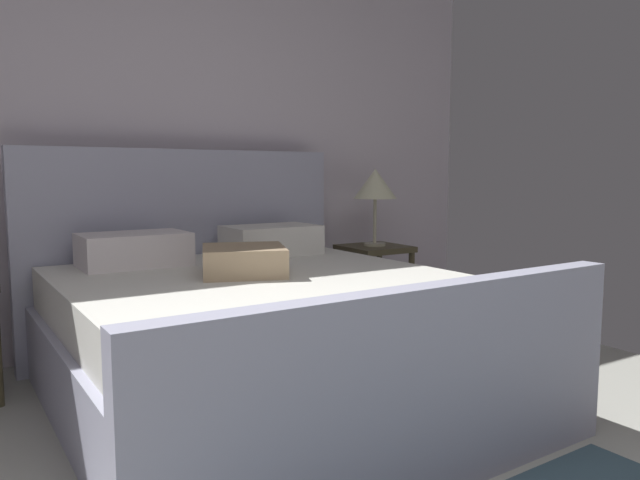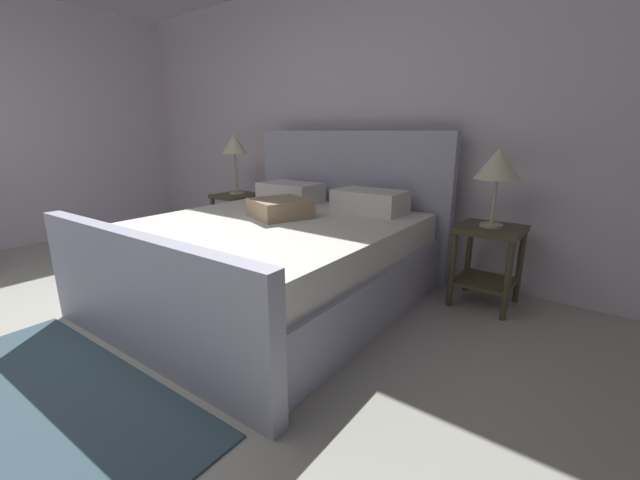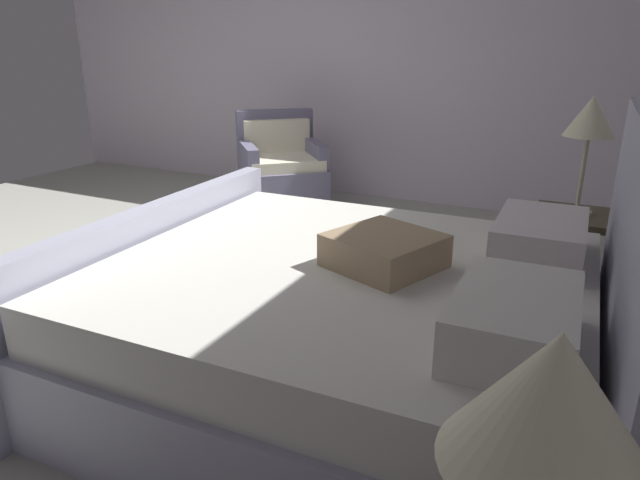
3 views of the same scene
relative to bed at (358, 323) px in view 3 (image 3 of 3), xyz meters
The scene contains 8 objects.
ground_plane 2.05m from the bed, 103.86° to the right, with size 5.60×6.32×0.02m, color #A3A399.
wall_side_left 4.00m from the bed, 149.65° to the right, with size 0.12×6.44×2.66m, color silver.
bed is the anchor object (origin of this frame).
table_lamp_right 1.71m from the bed, 32.33° to the left, with size 0.31×0.31×0.56m.
nightstand_left 1.52m from the bed, 150.00° to the left, with size 0.44×0.44×0.60m.
table_lamp_left 1.70m from the bed, 150.00° to the left, with size 0.26×0.26×0.65m.
armchair 3.03m from the bed, 143.39° to the right, with size 1.02×1.02×0.90m.
area_rug 1.83m from the bed, 89.93° to the right, with size 1.88×1.16×0.01m, color #384F5B.
Camera 3 is at (2.55, 2.81, 1.52)m, focal length 32.07 mm.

